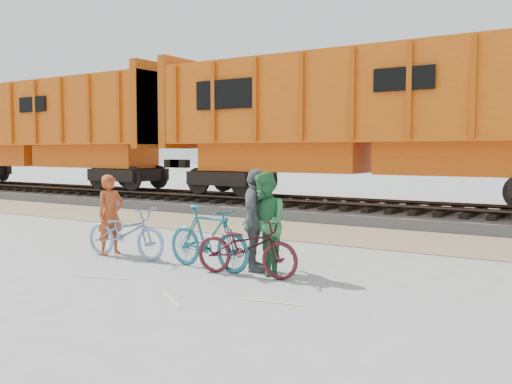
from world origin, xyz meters
TOP-DOWN VIEW (x-y plane):
  - ground at (0.00, 0.00)m, footprint 120.00×120.00m
  - gravel_strip at (0.00, 5.50)m, footprint 120.00×3.00m
  - ballast_bed at (0.00, 9.00)m, footprint 120.00×4.00m
  - track at (0.00, 9.00)m, footprint 120.00×2.60m
  - hopper_car_left at (-15.29, 9.00)m, footprint 14.00×3.13m
  - hopper_car_center at (-0.29, 9.00)m, footprint 14.00×3.13m
  - bicycle_blue at (-1.91, 0.64)m, footprint 1.86×0.75m
  - bicycle_teal at (0.04, 0.62)m, footprint 1.83×0.69m
  - bicycle_maroon at (0.86, 0.55)m, footprint 1.85×0.80m
  - person_solo at (-2.41, 0.74)m, footprint 0.46×0.62m
  - person_man at (1.04, 0.82)m, footprint 1.03×1.00m
  - person_woman at (0.76, 0.95)m, footprint 0.76×1.08m

SIDE VIEW (x-z plane):
  - ground at x=0.00m, z-range 0.00..0.00m
  - gravel_strip at x=0.00m, z-range 0.00..0.02m
  - ballast_bed at x=0.00m, z-range 0.00..0.30m
  - bicycle_maroon at x=0.86m, z-range 0.00..0.94m
  - track at x=0.00m, z-range 0.35..0.59m
  - bicycle_blue at x=-1.91m, z-range 0.00..0.96m
  - bicycle_teal at x=0.04m, z-range 0.00..1.07m
  - person_solo at x=-2.41m, z-range 0.00..1.55m
  - person_man at x=1.04m, z-range 0.00..1.67m
  - person_woman at x=0.76m, z-range 0.00..1.71m
  - hopper_car_left at x=-15.29m, z-range 0.68..5.33m
  - hopper_car_center at x=-0.29m, z-range 0.68..5.33m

